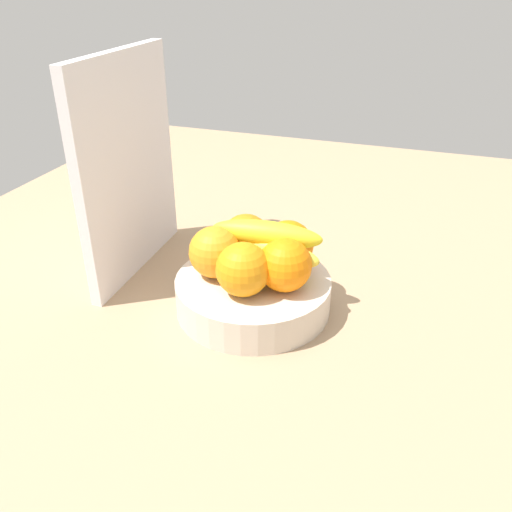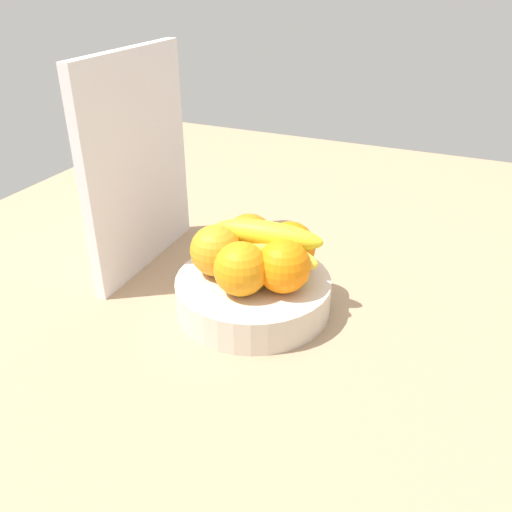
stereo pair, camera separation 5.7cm
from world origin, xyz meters
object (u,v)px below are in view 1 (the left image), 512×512
at_px(fruit_bowl, 256,294).
at_px(cutting_board, 128,168).
at_px(orange_center, 288,246).
at_px(orange_front_left, 243,270).
at_px(orange_front_right, 285,265).
at_px(banana_bunch, 266,247).
at_px(orange_back_right, 215,252).
at_px(orange_back_left, 246,239).

distance_m(fruit_bowl, cutting_board, 0.29).
distance_m(orange_center, cutting_board, 0.29).
bearing_deg(orange_front_left, cutting_board, 66.05).
xyz_separation_m(orange_front_right, cutting_board, (0.07, 0.29, 0.09)).
bearing_deg(banana_bunch, orange_center, -54.38).
relative_size(orange_front_left, orange_back_right, 1.00).
bearing_deg(orange_back_left, orange_front_left, -162.22).
relative_size(orange_back_right, cutting_board, 0.22).
bearing_deg(fruit_bowl, banana_bunch, -13.58).
relative_size(orange_center, banana_bunch, 0.44).
bearing_deg(orange_front_left, orange_back_left, 17.78).
bearing_deg(orange_back_right, orange_center, -60.34).
distance_m(orange_front_right, orange_back_left, 0.10).
bearing_deg(banana_bunch, fruit_bowl, 166.42).
distance_m(orange_back_right, cutting_board, 0.21).
xyz_separation_m(fruit_bowl, orange_back_left, (0.05, 0.03, 0.07)).
xyz_separation_m(fruit_bowl, cutting_board, (0.06, 0.24, 0.15)).
height_order(orange_front_left, orange_back_right, same).
bearing_deg(orange_front_right, cutting_board, 75.65).
bearing_deg(cutting_board, banana_bunch, -100.05).
distance_m(orange_front_left, orange_front_right, 0.06).
height_order(orange_back_left, cutting_board, cutting_board).
relative_size(fruit_bowl, banana_bunch, 1.31).
relative_size(fruit_bowl, orange_front_right, 3.01).
bearing_deg(orange_center, banana_bunch, 125.62).
bearing_deg(banana_bunch, orange_back_right, 117.00).
distance_m(orange_front_right, orange_center, 0.06).
distance_m(orange_center, orange_back_right, 0.11).
bearing_deg(orange_back_left, cutting_board, 86.01).
xyz_separation_m(fruit_bowl, orange_front_left, (-0.04, 0.00, 0.07)).
height_order(orange_front_left, orange_back_left, same).
relative_size(orange_back_left, banana_bunch, 0.44).
xyz_separation_m(fruit_bowl, banana_bunch, (0.03, -0.01, 0.07)).
bearing_deg(orange_center, orange_back_left, 89.10).
bearing_deg(cutting_board, orange_front_left, -115.80).
relative_size(orange_front_left, cutting_board, 0.22).
distance_m(orange_front_right, cutting_board, 0.31).
relative_size(orange_front_right, orange_back_right, 1.00).
bearing_deg(orange_front_left, orange_center, -23.66).
distance_m(fruit_bowl, orange_front_left, 0.08).
bearing_deg(orange_front_right, orange_front_left, 121.26).
bearing_deg(fruit_bowl, cutting_board, 75.30).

